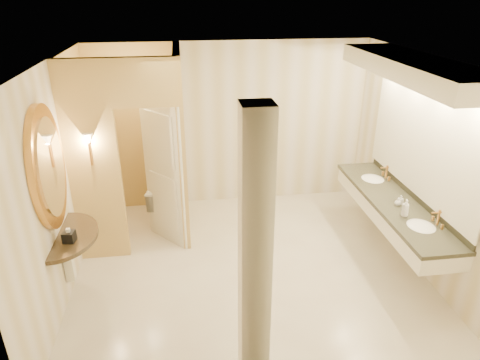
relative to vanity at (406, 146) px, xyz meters
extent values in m
plane|color=white|center=(-1.98, 0.04, -1.63)|extent=(4.50, 4.50, 0.00)
plane|color=white|center=(-1.98, 0.04, 1.07)|extent=(4.50, 4.50, 0.00)
cube|color=silver|center=(-1.98, 2.04, -0.28)|extent=(4.50, 0.02, 2.70)
cube|color=silver|center=(-1.98, -1.96, -0.28)|extent=(4.50, 0.02, 2.70)
cube|color=silver|center=(-4.23, 0.04, -0.28)|extent=(0.02, 4.00, 2.70)
cube|color=silver|center=(0.27, 0.04, -0.28)|extent=(0.02, 4.00, 2.70)
cube|color=#E2C376|center=(-2.78, 1.29, -0.28)|extent=(0.10, 1.50, 2.70)
cube|color=#E2C376|center=(-3.90, 0.54, -0.28)|extent=(0.65, 0.10, 2.70)
cube|color=#E2C376|center=(-3.18, 0.54, 0.77)|extent=(0.80, 0.10, 0.60)
cube|color=white|center=(-3.04, 0.84, -0.58)|extent=(0.56, 0.64, 2.10)
cylinder|color=#BD823C|center=(-3.90, 0.47, -0.08)|extent=(0.03, 0.03, 0.30)
cone|color=white|center=(-3.90, 0.47, 0.12)|extent=(0.14, 0.14, 0.14)
cube|color=white|center=(-0.03, 0.00, -0.90)|extent=(0.60, 2.53, 0.24)
cube|color=black|center=(-0.03, 0.00, -0.78)|extent=(0.64, 2.57, 0.05)
cube|color=black|center=(0.25, 0.00, -0.71)|extent=(0.03, 2.53, 0.10)
ellipsoid|color=white|center=(-0.03, -0.68, -0.80)|extent=(0.40, 0.44, 0.15)
cylinder|color=#BD823C|center=(0.17, -0.68, -0.67)|extent=(0.03, 0.03, 0.22)
ellipsoid|color=white|center=(-0.03, 0.68, -0.80)|extent=(0.40, 0.44, 0.15)
cylinder|color=#BD823C|center=(0.17, 0.68, -0.67)|extent=(0.03, 0.03, 0.22)
cube|color=white|center=(0.25, 0.00, 0.07)|extent=(0.03, 2.53, 1.40)
cube|color=white|center=(-0.03, 0.00, 0.96)|extent=(0.75, 2.73, 0.22)
cylinder|color=black|center=(-4.21, -0.30, -0.78)|extent=(1.06, 1.06, 0.05)
cube|color=white|center=(-4.17, -0.30, -1.08)|extent=(0.10, 0.10, 0.60)
cylinder|color=gold|center=(-4.19, -0.30, 0.07)|extent=(0.07, 1.06, 1.06)
cylinder|color=white|center=(-4.15, -0.30, 0.07)|extent=(0.02, 0.84, 0.84)
cube|color=white|center=(-2.21, -1.76, -0.28)|extent=(0.26, 0.26, 2.70)
cube|color=black|center=(-4.06, -0.46, -0.69)|extent=(0.14, 0.14, 0.12)
imported|color=white|center=(-3.12, 1.32, -1.29)|extent=(0.49, 0.73, 0.69)
imported|color=beige|center=(-0.01, -0.12, -0.69)|extent=(0.06, 0.06, 0.12)
imported|color=silver|center=(-0.06, -0.16, -0.70)|extent=(0.10, 0.10, 0.10)
imported|color=#C6B28C|center=(-0.11, -0.43, -0.64)|extent=(0.10, 0.11, 0.23)
camera|label=1|loc=(-2.74, -4.70, 1.83)|focal=32.00mm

